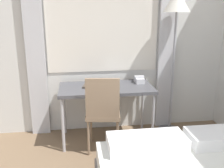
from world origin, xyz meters
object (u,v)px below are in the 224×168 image
desk_chair (103,110)px  book (93,85)px  desk (106,91)px  telephone (139,80)px  standing_lamp (176,14)px

desk_chair → book: bearing=114.0°
desk → book: book is taller
desk → telephone: telephone is taller
desk → standing_lamp: standing_lamp is taller
desk → desk_chair: size_ratio=1.25×
desk → desk_chair: (-0.07, -0.30, -0.13)m
book → telephone: bearing=8.5°
telephone → standing_lamp: bearing=-4.3°
desk_chair → telephone: 0.72m
desk_chair → standing_lamp: size_ratio=0.49×
standing_lamp → telephone: (-0.44, 0.03, -0.84)m
book → desk: bearing=-11.5°
desk → desk_chair: desk_chair is taller
desk_chair → telephone: (0.53, 0.43, 0.23)m
standing_lamp → book: bearing=-176.8°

